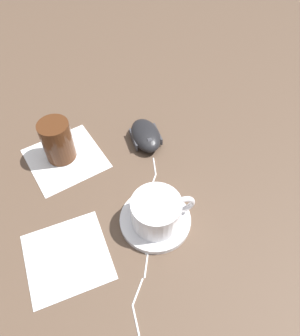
{
  "coord_description": "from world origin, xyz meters",
  "views": [
    {
      "loc": [
        0.09,
        0.38,
        0.52
      ],
      "look_at": [
        -0.09,
        0.03,
        0.03
      ],
      "focal_mm": 35.0,
      "sensor_mm": 36.0,
      "label": 1
    }
  ],
  "objects": [
    {
      "name": "mouse_cable",
      "position": [
        -0.03,
        0.13,
        0.0
      ],
      "size": [
        0.17,
        0.3,
        0.0
      ],
      "color": "white",
      "rests_on": "ground"
    },
    {
      "name": "coffee_cup",
      "position": [
        -0.05,
        0.12,
        0.04
      ],
      "size": [
        0.11,
        0.09,
        0.06
      ],
      "color": "white",
      "rests_on": "saucer"
    },
    {
      "name": "ground_plane",
      "position": [
        0.0,
        0.0,
        0.0
      ],
      "size": [
        3.0,
        3.0,
        0.0
      ],
      "primitive_type": "plane",
      "color": "brown"
    },
    {
      "name": "drinking_glass",
      "position": [
        0.06,
        -0.1,
        0.05
      ],
      "size": [
        0.06,
        0.06,
        0.09
      ],
      "primitive_type": "cylinder",
      "color": "#4C2814",
      "rests_on": "napkin_under_glass"
    },
    {
      "name": "napkin_spare",
      "position": [
        0.11,
        0.12,
        0.0
      ],
      "size": [
        0.14,
        0.14,
        0.0
      ],
      "primitive_type": "cube",
      "rotation": [
        0.0,
        0.0,
        -0.07
      ],
      "color": "white",
      "rests_on": "ground"
    },
    {
      "name": "saucer",
      "position": [
        -0.05,
        0.12,
        0.01
      ],
      "size": [
        0.13,
        0.13,
        0.01
      ],
      "primitive_type": "cylinder",
      "color": "white",
      "rests_on": "ground"
    },
    {
      "name": "computer_mouse",
      "position": [
        -0.12,
        -0.07,
        0.02
      ],
      "size": [
        0.07,
        0.11,
        0.04
      ],
      "color": "black",
      "rests_on": "ground"
    },
    {
      "name": "napkin_under_glass",
      "position": [
        0.05,
        -0.09,
        0.0
      ],
      "size": [
        0.16,
        0.16,
        0.0
      ],
      "primitive_type": "cube",
      "rotation": [
        0.0,
        0.0,
        0.12
      ],
      "color": "white",
      "rests_on": "ground"
    }
  ]
}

